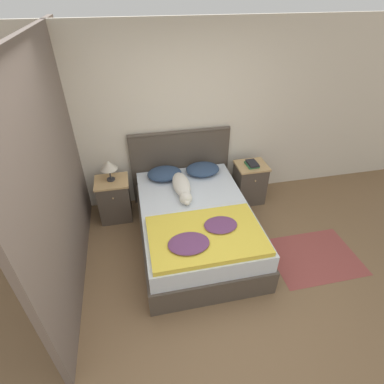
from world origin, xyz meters
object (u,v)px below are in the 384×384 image
at_px(nightstand_right, 249,183).
at_px(pillow_left, 165,174).
at_px(nightstand_left, 115,199).
at_px(book_stack, 252,164).
at_px(pillow_right, 203,169).
at_px(bed, 195,225).
at_px(dog, 182,187).
at_px(table_lamp, 108,166).

distance_m(nightstand_right, pillow_left, 1.34).
xyz_separation_m(nightstand_left, book_stack, (2.04, -0.02, 0.35)).
bearing_deg(nightstand_left, pillow_right, 1.74).
height_order(pillow_left, pillow_right, same).
relative_size(nightstand_left, pillow_right, 1.31).
relative_size(nightstand_right, book_stack, 2.82).
bearing_deg(nightstand_left, book_stack, -0.54).
relative_size(bed, dog, 2.56).
bearing_deg(pillow_right, pillow_left, 180.00).
height_order(bed, table_lamp, table_lamp).
bearing_deg(table_lamp, pillow_right, 0.90).
bearing_deg(book_stack, table_lamp, 178.92).
xyz_separation_m(pillow_left, pillow_right, (0.56, 0.00, 0.00)).
distance_m(bed, dog, 0.53).
relative_size(nightstand_left, nightstand_right, 1.00).
relative_size(pillow_right, dog, 0.62).
height_order(nightstand_left, pillow_right, pillow_right).
height_order(nightstand_right, book_stack, book_stack).
bearing_deg(nightstand_right, book_stack, -108.44).
height_order(bed, nightstand_left, nightstand_left).
bearing_deg(book_stack, dog, -163.24).
distance_m(bed, pillow_right, 0.89).
height_order(nightstand_left, book_stack, book_stack).
bearing_deg(table_lamp, nightstand_left, -90.00).
xyz_separation_m(dog, book_stack, (1.11, 0.34, 0.02)).
bearing_deg(bed, book_stack, 34.91).
distance_m(dog, book_stack, 1.16).
bearing_deg(pillow_right, table_lamp, -179.10).
relative_size(dog, book_stack, 3.48).
distance_m(nightstand_left, dog, 1.04).
bearing_deg(bed, pillow_left, 110.01).
xyz_separation_m(dog, table_lamp, (-0.93, 0.37, 0.22)).
bearing_deg(bed, dog, 104.56).
bearing_deg(nightstand_right, pillow_right, 176.95).
xyz_separation_m(bed, nightstand_right, (1.02, 0.73, 0.04)).
height_order(nightstand_right, pillow_left, pillow_left).
height_order(pillow_left, dog, dog).
xyz_separation_m(nightstand_left, pillow_right, (1.30, 0.04, 0.31)).
bearing_deg(pillow_left, table_lamp, -178.42).
distance_m(bed, table_lamp, 1.40).
relative_size(bed, nightstand_right, 3.16).
bearing_deg(bed, table_lamp, 143.83).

